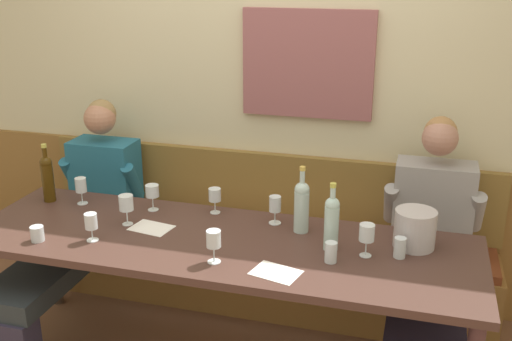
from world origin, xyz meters
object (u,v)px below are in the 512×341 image
at_px(wine_glass_right_end, 367,234).
at_px(wine_glass_center_front, 214,240).
at_px(wine_bottle_clear_water, 302,205).
at_px(wine_bottle_green_tall, 47,177).
at_px(wine_glass_mid_left, 91,223).
at_px(wine_glass_mid_right, 275,205).
at_px(wine_glass_near_bucket, 126,204).
at_px(water_tumbler_center, 331,252).
at_px(person_center_left_seat, 429,261).
at_px(dining_table, 218,253).
at_px(wine_glass_by_bottle, 215,196).
at_px(wine_bottle_amber_mid, 332,221).
at_px(water_tumbler_left, 37,234).
at_px(wall_bench, 256,261).
at_px(person_center_right_seat, 79,218).
at_px(wine_glass_center_rear, 152,192).
at_px(wine_glass_left_end, 81,187).
at_px(water_tumbler_right, 400,248).
at_px(ice_bucket, 415,229).

relative_size(wine_glass_right_end, wine_glass_center_front, 1.01).
relative_size(wine_bottle_clear_water, wine_bottle_green_tall, 1.02).
height_order(wine_glass_mid_left, wine_glass_mid_right, wine_glass_mid_right).
bearing_deg(wine_bottle_green_tall, wine_glass_near_bucket, -16.84).
height_order(wine_glass_near_bucket, water_tumbler_center, wine_glass_near_bucket).
bearing_deg(person_center_left_seat, wine_glass_mid_right, -175.58).
xyz_separation_m(person_center_left_seat, wine_bottle_clear_water, (-0.65, -0.12, 0.29)).
distance_m(wine_bottle_green_tall, wine_glass_right_end, 1.84).
height_order(dining_table, wine_glass_by_bottle, wine_glass_by_bottle).
bearing_deg(wine_glass_mid_left, wine_bottle_amber_mid, 11.18).
height_order(wine_glass_mid_right, water_tumbler_left, wine_glass_mid_right).
height_order(wine_glass_mid_left, wine_glass_right_end, wine_glass_right_end).
height_order(wall_bench, wine_bottle_green_tall, wine_bottle_green_tall).
xyz_separation_m(person_center_right_seat, wine_glass_center_rear, (0.53, -0.08, 0.26)).
relative_size(person_center_left_seat, wine_glass_right_end, 8.02).
height_order(wall_bench, wine_glass_right_end, wall_bench).
relative_size(wine_glass_left_end, wine_glass_near_bucket, 0.95).
bearing_deg(wall_bench, wine_glass_right_end, -42.83).
height_order(dining_table, water_tumbler_left, water_tumbler_left).
xyz_separation_m(person_center_right_seat, wine_glass_mid_left, (0.41, -0.52, 0.24)).
distance_m(wine_bottle_clear_water, wine_glass_center_rear, 0.85).
height_order(wine_glass_by_bottle, water_tumbler_center, wine_glass_by_bottle).
bearing_deg(water_tumbler_center, wine_glass_left_end, 167.97).
bearing_deg(water_tumbler_center, water_tumbler_right, 23.99).
bearing_deg(wine_glass_mid_right, water_tumbler_left, -153.99).
bearing_deg(dining_table, water_tumbler_left, -163.18).
bearing_deg(wine_glass_center_front, ice_bucket, 25.40).
distance_m(ice_bucket, wine_glass_near_bucket, 1.47).
bearing_deg(wine_bottle_clear_water, person_center_left_seat, 10.55).
relative_size(ice_bucket, wine_glass_mid_left, 1.39).
bearing_deg(water_tumbler_right, dining_table, -176.60).
distance_m(wine_glass_left_end, wine_glass_center_rear, 0.43).
xyz_separation_m(wine_glass_right_end, water_tumbler_right, (0.15, 0.03, -0.06)).
relative_size(wall_bench, person_center_right_seat, 2.26).
distance_m(wine_bottle_amber_mid, wine_glass_left_end, 1.47).
height_order(wine_glass_center_rear, wine_glass_center_front, wine_glass_center_front).
xyz_separation_m(dining_table, wine_bottle_clear_water, (0.38, 0.21, 0.22)).
bearing_deg(wine_glass_center_front, water_tumbler_right, 19.13).
distance_m(dining_table, wine_bottle_green_tall, 1.15).
bearing_deg(wine_glass_by_bottle, wine_glass_center_rear, -170.48).
distance_m(wine_glass_by_bottle, wine_glass_center_front, 0.58).
relative_size(ice_bucket, wine_glass_mid_right, 1.31).
relative_size(dining_table, wine_glass_right_end, 16.05).
height_order(wine_bottle_clear_water, wine_glass_left_end, wine_bottle_clear_water).
distance_m(wine_glass_center_rear, water_tumbler_left, 0.65).
bearing_deg(dining_table, wine_glass_center_rear, 151.42).
height_order(wall_bench, wine_glass_center_rear, wall_bench).
relative_size(dining_table, water_tumbler_center, 26.24).
height_order(wine_bottle_green_tall, wine_glass_near_bucket, wine_bottle_green_tall).
relative_size(person_center_left_seat, wine_glass_mid_left, 8.96).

